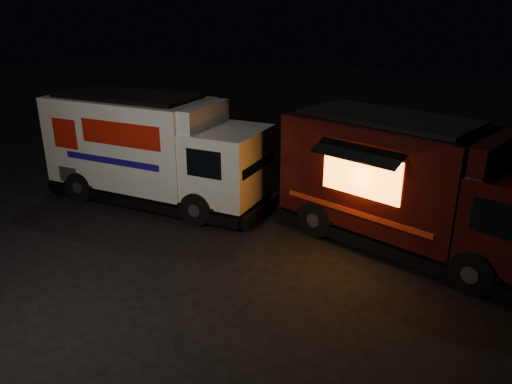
{
  "coord_description": "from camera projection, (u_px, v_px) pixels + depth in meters",
  "views": [
    {
      "loc": [
        6.43,
        -9.07,
        6.09
      ],
      "look_at": [
        1.51,
        2.0,
        1.42
      ],
      "focal_mm": 35.0,
      "sensor_mm": 36.0,
      "label": 1
    }
  ],
  "objects": [
    {
      "name": "ground",
      "position": [
        168.0,
        263.0,
        12.36
      ],
      "size": [
        80.0,
        80.0,
        0.0
      ],
      "primitive_type": "plane",
      "color": "black",
      "rests_on": "ground"
    },
    {
      "name": "red_truck",
      "position": [
        416.0,
        186.0,
        12.63
      ],
      "size": [
        7.7,
        4.86,
        3.37
      ],
      "primitive_type": null,
      "rotation": [
        0.0,
        0.0,
        -0.33
      ],
      "color": "black",
      "rests_on": "ground"
    },
    {
      "name": "white_truck",
      "position": [
        157.0,
        150.0,
        15.7
      ],
      "size": [
        7.52,
        2.73,
        3.38
      ],
      "primitive_type": null,
      "rotation": [
        0.0,
        0.0,
        -0.03
      ],
      "color": "silver",
      "rests_on": "ground"
    }
  ]
}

